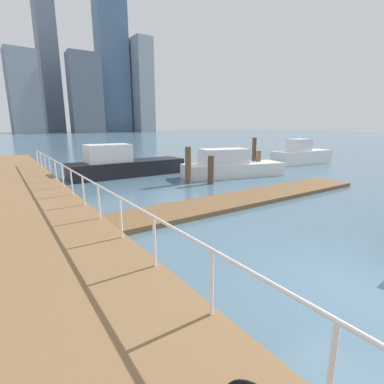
% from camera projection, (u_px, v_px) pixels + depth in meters
% --- Properties ---
extents(ground_plane, '(300.00, 300.00, 0.00)m').
position_uv_depth(ground_plane, '(86.00, 168.00, 21.91)').
color(ground_plane, slate).
extents(floating_dock, '(13.51, 2.00, 0.18)m').
position_uv_depth(floating_dock, '(247.00, 198.00, 12.51)').
color(floating_dock, brown).
rests_on(floating_dock, ground_plane).
extents(boardwalk_railing, '(0.06, 24.19, 1.08)m').
position_uv_depth(boardwalk_railing, '(76.00, 178.00, 10.89)').
color(boardwalk_railing, white).
rests_on(boardwalk_railing, boardwalk).
extents(dock_piling_0, '(0.28, 0.28, 2.41)m').
position_uv_depth(dock_piling_0, '(254.00, 156.00, 19.46)').
color(dock_piling_0, '#473826').
rests_on(dock_piling_0, ground_plane).
extents(dock_piling_1, '(0.33, 0.33, 1.54)m').
position_uv_depth(dock_piling_1, '(258.00, 163.00, 19.20)').
color(dock_piling_1, brown).
rests_on(dock_piling_1, ground_plane).
extents(dock_piling_2, '(0.34, 0.34, 2.06)m').
position_uv_depth(dock_piling_2, '(188.00, 165.00, 15.96)').
color(dock_piling_2, brown).
rests_on(dock_piling_2, ground_plane).
extents(dock_piling_3, '(0.35, 0.35, 1.58)m').
position_uv_depth(dock_piling_3, '(211.00, 170.00, 15.90)').
color(dock_piling_3, brown).
rests_on(dock_piling_3, ground_plane).
extents(moored_boat_0, '(5.79, 2.19, 2.11)m').
position_uv_depth(moored_boat_0, '(301.00, 155.00, 24.26)').
color(moored_boat_0, white).
rests_on(moored_boat_0, ground_plane).
extents(moored_boat_3, '(6.81, 3.40, 1.78)m').
position_uv_depth(moored_boat_3, '(231.00, 166.00, 18.24)').
color(moored_boat_3, white).
rests_on(moored_boat_3, ground_plane).
extents(moored_boat_4, '(7.38, 2.05, 2.06)m').
position_uv_depth(moored_boat_4, '(123.00, 165.00, 18.38)').
color(moored_boat_4, black).
rests_on(moored_boat_4, ground_plane).
extents(skyline_tower_2, '(11.27, 9.43, 31.36)m').
position_uv_depth(skyline_tower_2, '(24.00, 93.00, 111.15)').
color(skyline_tower_2, gray).
rests_on(skyline_tower_2, ground_plane).
extents(skyline_tower_3, '(8.31, 9.98, 74.73)m').
position_uv_depth(skyline_tower_3, '(47.00, 48.00, 129.19)').
color(skyline_tower_3, slate).
rests_on(skyline_tower_3, ground_plane).
extents(skyline_tower_4, '(13.32, 10.26, 33.04)m').
position_uv_depth(skyline_tower_4, '(85.00, 94.00, 124.12)').
color(skyline_tower_4, slate).
rests_on(skyline_tower_4, ground_plane).
extents(skyline_tower_5, '(14.33, 12.86, 60.33)m').
position_uv_depth(skyline_tower_5, '(113.00, 69.00, 139.30)').
color(skyline_tower_5, slate).
rests_on(skyline_tower_5, ground_plane).
extents(skyline_tower_6, '(8.83, 12.35, 43.95)m').
position_uv_depth(skyline_tower_6, '(141.00, 86.00, 141.24)').
color(skyline_tower_6, '#8C939E').
rests_on(skyline_tower_6, ground_plane).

